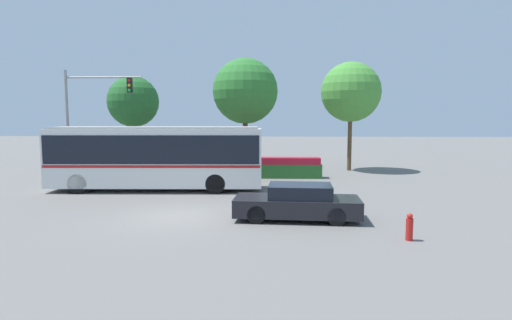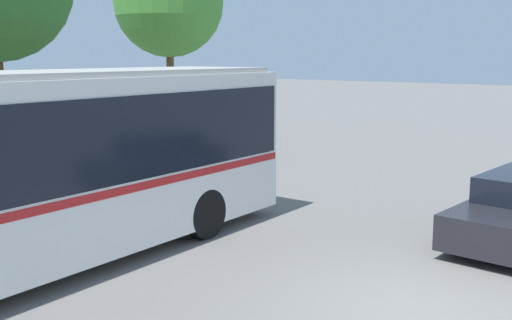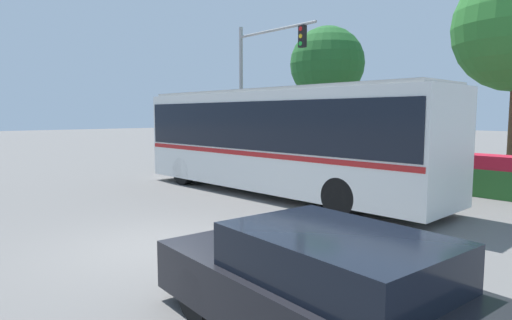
% 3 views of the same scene
% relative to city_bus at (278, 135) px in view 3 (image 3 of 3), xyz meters
% --- Properties ---
extents(ground_plane, '(140.00, 140.00, 0.00)m').
position_rel_city_bus_xyz_m(ground_plane, '(2.51, -5.75, -1.90)').
color(ground_plane, slate).
extents(city_bus, '(11.17, 2.92, 3.35)m').
position_rel_city_bus_xyz_m(city_bus, '(0.00, 0.00, 0.00)').
color(city_bus, silver).
rests_on(city_bus, ground).
extents(sedan_foreground, '(4.76, 2.07, 1.33)m').
position_rel_city_bus_xyz_m(sedan_foreground, '(7.08, -6.14, -1.27)').
color(sedan_foreground, black).
rests_on(sedan_foreground, ground).
extents(traffic_light_pole, '(4.89, 0.24, 6.80)m').
position_rel_city_bus_xyz_m(traffic_light_pole, '(-5.63, 4.09, 2.50)').
color(traffic_light_pole, gray).
rests_on(traffic_light_pole, ground).
extents(flowering_hedge, '(8.84, 1.01, 1.30)m').
position_rel_city_bus_xyz_m(flowering_hedge, '(4.83, 4.78, -1.26)').
color(flowering_hedge, '#286028').
rests_on(flowering_hedge, ground).
extents(street_tree_left, '(3.47, 3.47, 6.67)m').
position_rel_city_bus_xyz_m(street_tree_left, '(-3.41, 6.54, 3.01)').
color(street_tree_left, brown).
rests_on(street_tree_left, ground).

